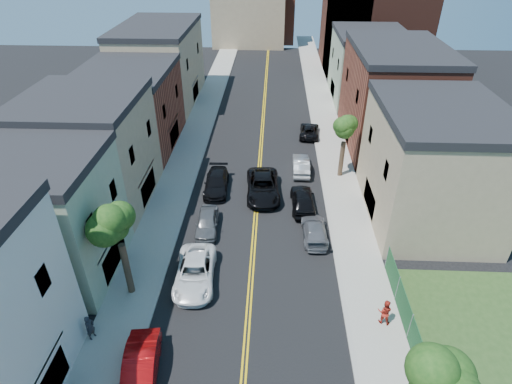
# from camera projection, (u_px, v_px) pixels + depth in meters

# --- Properties ---
(sidewalk_left) EXTENTS (3.20, 100.00, 0.15)m
(sidewalk_left) POSITION_uv_depth(u_px,v_px,m) (196.00, 130.00, 49.69)
(sidewalk_left) COLOR gray
(sidewalk_left) RESTS_ON ground
(sidewalk_right) EXTENTS (3.20, 100.00, 0.15)m
(sidewalk_right) POSITION_uv_depth(u_px,v_px,m) (329.00, 132.00, 49.10)
(sidewalk_right) COLOR gray
(sidewalk_right) RESTS_ON ground
(curb_left) EXTENTS (0.30, 100.00, 0.15)m
(curb_left) POSITION_uv_depth(u_px,v_px,m) (211.00, 130.00, 49.62)
(curb_left) COLOR gray
(curb_left) RESTS_ON ground
(curb_right) EXTENTS (0.30, 100.00, 0.15)m
(curb_right) POSITION_uv_depth(u_px,v_px,m) (314.00, 132.00, 49.17)
(curb_right) COLOR gray
(curb_right) RESTS_ON ground
(bldg_left_palegrn) EXTENTS (9.00, 8.00, 8.50)m
(bldg_left_palegrn) POSITION_uv_depth(u_px,v_px,m) (40.00, 221.00, 27.50)
(bldg_left_palegrn) COLOR gray
(bldg_left_palegrn) RESTS_ON ground
(bldg_left_tan_near) EXTENTS (9.00, 10.00, 9.00)m
(bldg_left_tan_near) POSITION_uv_depth(u_px,v_px,m) (90.00, 154.00, 34.92)
(bldg_left_tan_near) COLOR #998466
(bldg_left_tan_near) RESTS_ON ground
(bldg_left_brick) EXTENTS (9.00, 12.00, 8.00)m
(bldg_left_brick) POSITION_uv_depth(u_px,v_px,m) (130.00, 111.00, 44.43)
(bldg_left_brick) COLOR brown
(bldg_left_brick) RESTS_ON ground
(bldg_left_tan_far) EXTENTS (9.00, 16.00, 9.50)m
(bldg_left_tan_far) POSITION_uv_depth(u_px,v_px,m) (161.00, 66.00, 55.78)
(bldg_left_tan_far) COLOR #998466
(bldg_left_tan_far) RESTS_ON ground
(bldg_right_tan) EXTENTS (9.00, 12.00, 9.00)m
(bldg_right_tan) POSITION_uv_depth(u_px,v_px,m) (432.00, 168.00, 33.05)
(bldg_right_tan) COLOR #998466
(bldg_right_tan) RESTS_ON ground
(bldg_right_brick) EXTENTS (9.00, 14.00, 10.00)m
(bldg_right_brick) POSITION_uv_depth(u_px,v_px,m) (392.00, 99.00, 44.53)
(bldg_right_brick) COLOR brown
(bldg_right_brick) RESTS_ON ground
(bldg_right_palegrn) EXTENTS (9.00, 12.00, 8.50)m
(bldg_right_palegrn) POSITION_uv_depth(u_px,v_px,m) (368.00, 68.00, 56.69)
(bldg_right_palegrn) COLOR gray
(bldg_right_palegrn) RESTS_ON ground
(church) EXTENTS (16.20, 14.20, 22.60)m
(church) POSITION_uv_depth(u_px,v_px,m) (368.00, 23.00, 67.64)
(church) COLOR #4C2319
(church) RESTS_ON ground
(backdrop_left) EXTENTS (14.00, 8.00, 12.00)m
(backdrop_left) POSITION_uv_depth(u_px,v_px,m) (249.00, 14.00, 81.60)
(backdrop_left) COLOR #998466
(backdrop_left) RESTS_ON ground
(backdrop_center) EXTENTS (10.00, 8.00, 10.00)m
(backdrop_center) POSITION_uv_depth(u_px,v_px,m) (269.00, 16.00, 85.35)
(backdrop_center) COLOR brown
(backdrop_center) RESTS_ON ground
(fence_right) EXTENTS (0.04, 15.00, 1.90)m
(fence_right) POSITION_uv_depth(u_px,v_px,m) (417.00, 349.00, 22.88)
(fence_right) COLOR #143F1E
(fence_right) RESTS_ON sidewalk_right
(tree_left_mid) EXTENTS (5.20, 5.20, 9.29)m
(tree_left_mid) POSITION_uv_depth(u_px,v_px,m) (115.00, 212.00, 24.34)
(tree_left_mid) COLOR #3E2A1F
(tree_left_mid) RESTS_ON sidewalk_left
(tree_right_corner) EXTENTS (5.80, 5.80, 10.35)m
(tree_right_corner) POSITION_uv_depth(u_px,v_px,m) (452.00, 369.00, 14.96)
(tree_right_corner) COLOR #3E2A1F
(tree_right_corner) RESTS_ON sidewalk_right
(tree_right_far) EXTENTS (4.40, 4.40, 8.03)m
(tree_right_far) POSITION_uv_depth(u_px,v_px,m) (346.00, 121.00, 37.63)
(tree_right_far) COLOR #3E2A1F
(tree_right_far) RESTS_ON sidewalk_right
(red_sedan) EXTENTS (2.28, 5.01, 1.59)m
(red_sedan) POSITION_uv_depth(u_px,v_px,m) (140.00, 369.00, 22.21)
(red_sedan) COLOR #AC0B0C
(red_sedan) RESTS_ON ground
(white_pickup) EXTENTS (2.94, 5.80, 1.57)m
(white_pickup) POSITION_uv_depth(u_px,v_px,m) (195.00, 272.00, 28.37)
(white_pickup) COLOR white
(white_pickup) RESTS_ON ground
(grey_car_left) EXTENTS (1.91, 4.37, 1.47)m
(grey_car_left) POSITION_uv_depth(u_px,v_px,m) (207.00, 223.00, 33.19)
(grey_car_left) COLOR #505357
(grey_car_left) RESTS_ON ground
(black_car_left) EXTENTS (2.26, 5.26, 1.51)m
(black_car_left) POSITION_uv_depth(u_px,v_px,m) (216.00, 183.00, 38.26)
(black_car_left) COLOR black
(black_car_left) RESTS_ON ground
(grey_car_right) EXTENTS (1.99, 4.67, 1.34)m
(grey_car_right) POSITION_uv_depth(u_px,v_px,m) (314.00, 230.00, 32.48)
(grey_car_right) COLOR #5C5E64
(grey_car_right) RESTS_ON ground
(black_car_right) EXTENTS (2.13, 4.94, 1.66)m
(black_car_right) POSITION_uv_depth(u_px,v_px,m) (303.00, 200.00, 35.76)
(black_car_right) COLOR black
(black_car_right) RESTS_ON ground
(silver_car_right) EXTENTS (1.61, 4.54, 1.49)m
(silver_car_right) POSITION_uv_depth(u_px,v_px,m) (301.00, 165.00, 41.12)
(silver_car_right) COLOR #A0A3A8
(silver_car_right) RESTS_ON ground
(dark_car_right_far) EXTENTS (2.53, 4.78, 1.28)m
(dark_car_right_far) POSITION_uv_depth(u_px,v_px,m) (309.00, 130.00, 48.23)
(dark_car_right_far) COLOR black
(dark_car_right_far) RESTS_ON ground
(black_suv_lane) EXTENTS (3.25, 6.41, 1.74)m
(black_suv_lane) POSITION_uv_depth(u_px,v_px,m) (263.00, 187.00, 37.48)
(black_suv_lane) COLOR black
(black_suv_lane) RESTS_ON ground
(pedestrian_left) EXTENTS (0.61, 0.73, 1.70)m
(pedestrian_left) POSITION_uv_depth(u_px,v_px,m) (90.00, 327.00, 24.23)
(pedestrian_left) COLOR #23242A
(pedestrian_left) RESTS_ON sidewalk_left
(pedestrian_right) EXTENTS (1.03, 0.91, 1.79)m
(pedestrian_right) POSITION_uv_depth(u_px,v_px,m) (385.00, 312.00, 25.16)
(pedestrian_right) COLOR #A72419
(pedestrian_right) RESTS_ON sidewalk_right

